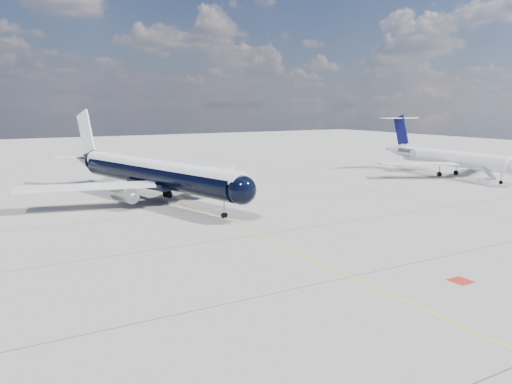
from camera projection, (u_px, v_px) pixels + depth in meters
ground at (186, 203)px, 69.62m from camera, size 320.00×320.00×0.00m
taxiway_centerline at (200, 209)px, 65.34m from camera, size 0.16×160.00×0.01m
red_marking at (461, 281)px, 38.74m from camera, size 1.60×1.60×0.01m
main_airliner at (150, 173)px, 71.25m from camera, size 35.42×43.84×12.85m
regional_jet at (444, 157)px, 96.94m from camera, size 29.58×34.00×11.52m
boarding_stair at (488, 181)px, 86.61m from camera, size 2.51×2.95×2.93m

